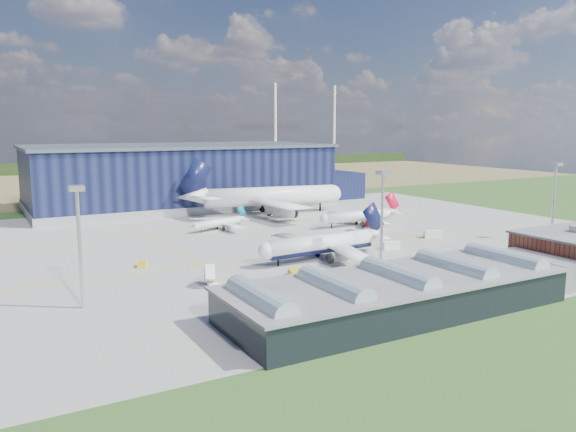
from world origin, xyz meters
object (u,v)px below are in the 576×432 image
object	(u,v)px
airliner_regional	(219,219)
airliner_widebody	(271,186)
airliner_navy	(320,235)
light_mast_west	(79,227)
car_a	(575,254)
gse_cart_a	(351,236)
gse_van_c	(391,245)
light_mast_center	(382,202)
car_b	(351,293)
light_mast_east	(555,188)
gse_tug_a	(295,273)
gse_tug_b	(142,264)
airstair	(209,279)
gse_van_a	(433,234)
airliner_red	(358,210)
hangar	(185,178)

from	to	relation	value
airliner_regional	airliner_widebody	bearing A→B (deg)	-161.09
airliner_navy	airliner_regional	distance (m)	51.94
light_mast_west	car_a	size ratio (longest dim) A/B	7.28
gse_cart_a	gse_van_c	xyz separation A→B (m)	(0.43, -18.29, 0.53)
light_mast_center	car_b	xyz separation A→B (m)	(-21.71, -18.00, -14.79)
light_mast_east	gse_tug_a	distance (m)	90.61
car_a	car_b	distance (m)	71.60
gse_tug_b	airstair	xyz separation A→B (m)	(8.27, -23.22, 0.94)
light_mast_east	airliner_navy	xyz separation A→B (m)	(-75.72, 10.95, -8.88)
airliner_regional	gse_van_c	bearing A→B (deg)	103.80
airliner_navy	gse_cart_a	distance (m)	30.84
light_mast_east	airliner_widebody	bearing A→B (deg)	121.20
gse_van_a	gse_tug_b	bearing A→B (deg)	114.01
car_a	airliner_navy	bearing A→B (deg)	54.69
airliner_regional	gse_cart_a	world-z (taller)	airliner_regional
airliner_regional	car_a	bearing A→B (deg)	112.64
airstair	car_b	xyz separation A→B (m)	(22.26, -20.46, -0.95)
airliner_widebody	gse_tug_b	distance (m)	89.15
gse_cart_a	gse_van_c	bearing A→B (deg)	-108.47
gse_van_a	gse_van_c	xyz separation A→B (m)	(-21.48, -6.21, -0.08)
airliner_widebody	gse_tug_a	xyz separation A→B (m)	(-37.94, -84.80, -9.99)
gse_tug_b	airliner_red	bearing A→B (deg)	40.28
gse_cart_a	light_mast_center	bearing A→B (deg)	-132.41
airliner_navy	gse_tug_a	distance (m)	18.35
gse_tug_b	car_b	distance (m)	53.30
hangar	airliner_widebody	bearing A→B (deg)	-62.51
hangar	car_a	xyz separation A→B (m)	(57.08, -142.80, -11.08)
light_mast_west	gse_tug_a	bearing A→B (deg)	0.25
gse_tug_a	gse_van_a	size ratio (longest dim) A/B	0.67
gse_van_a	airstair	world-z (taller)	airstair
light_mast_center	airliner_red	size ratio (longest dim) A/B	0.70
airliner_regional	airstair	distance (m)	65.59
gse_van_c	car_b	bearing A→B (deg)	148.10
airliner_red	airliner_widebody	bearing A→B (deg)	-69.45
light_mast_west	gse_tug_b	size ratio (longest dim) A/B	7.71
light_mast_west	gse_van_c	world-z (taller)	light_mast_west
airliner_navy	gse_van_a	world-z (taller)	airliner_navy
car_a	airliner_widebody	bearing A→B (deg)	9.67
airliner_red	airstair	xyz separation A→B (m)	(-70.79, -43.92, -3.80)
hangar	airliner_widebody	size ratio (longest dim) A/B	2.20
gse_cart_a	gse_tug_a	bearing A→B (deg)	-160.74
light_mast_east	light_mast_west	bearing A→B (deg)	180.00
light_mast_center	car_b	world-z (taller)	light_mast_center
gse_tug_a	car_a	distance (m)	76.50
gse_tug_a	gse_van_a	xyz separation A→B (m)	(58.91, 17.97, 0.43)
airliner_regional	light_mast_center	bearing A→B (deg)	88.29
car_a	airliner_red	bearing A→B (deg)	9.94
hangar	light_mast_center	distance (m)	125.07
airliner_navy	car_a	size ratio (longest dim) A/B	12.72
hangar	gse_van_a	distance (m)	114.97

